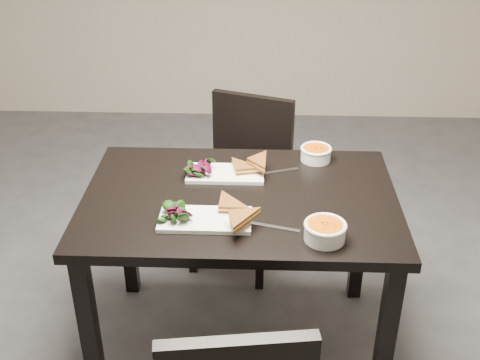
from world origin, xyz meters
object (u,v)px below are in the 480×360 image
(chair_far, at_px, (244,172))
(plate_far, at_px, (225,174))
(soup_bowl_near, at_px, (325,230))
(soup_bowl_far, at_px, (316,153))
(table, at_px, (240,218))
(plate_near, at_px, (205,220))

(chair_far, distance_m, plate_far, 0.59)
(chair_far, relative_size, soup_bowl_near, 5.83)
(plate_far, height_order, soup_bowl_far, soup_bowl_far)
(table, xyz_separation_m, plate_near, (-0.12, -0.18, 0.11))
(plate_near, distance_m, soup_bowl_near, 0.43)
(table, height_order, plate_near, plate_near)
(plate_near, bearing_deg, soup_bowl_near, -12.76)
(plate_far, bearing_deg, chair_far, 83.24)
(plate_far, bearing_deg, soup_bowl_near, -50.17)
(soup_bowl_near, bearing_deg, plate_far, 129.83)
(chair_far, distance_m, soup_bowl_near, 1.05)
(chair_far, relative_size, plate_near, 2.59)
(table, height_order, chair_far, chair_far)
(table, bearing_deg, soup_bowl_near, -42.76)
(table, distance_m, plate_far, 0.20)
(table, relative_size, soup_bowl_far, 9.05)
(plate_far, distance_m, soup_bowl_far, 0.40)
(soup_bowl_far, bearing_deg, soup_bowl_near, -91.10)
(table, relative_size, plate_far, 3.87)
(chair_far, height_order, plate_far, chair_far)
(chair_far, bearing_deg, soup_bowl_far, -30.53)
(chair_far, height_order, soup_bowl_near, chair_far)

